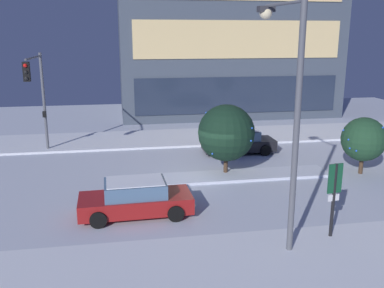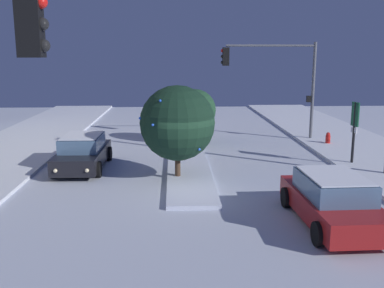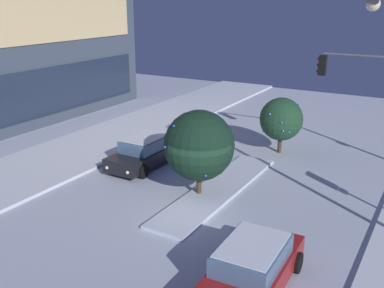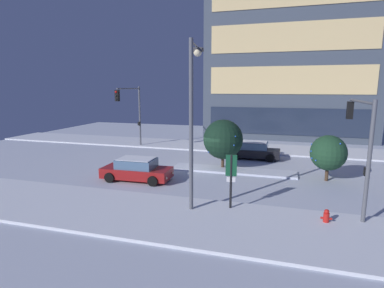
% 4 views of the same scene
% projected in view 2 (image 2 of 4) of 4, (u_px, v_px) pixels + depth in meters
% --- Properties ---
extents(ground, '(52.00, 52.00, 0.00)m').
position_uv_depth(ground, '(193.00, 188.00, 16.51)').
color(ground, silver).
extents(median_strip, '(9.00, 1.80, 0.14)m').
position_uv_depth(median_strip, '(189.00, 172.00, 18.53)').
color(median_strip, silver).
rests_on(median_strip, ground).
extents(car_near, '(4.68, 2.18, 1.49)m').
position_uv_depth(car_near, '(332.00, 200.00, 12.91)').
color(car_near, maroon).
rests_on(car_near, ground).
extents(car_far, '(4.57, 2.04, 1.49)m').
position_uv_depth(car_far, '(83.00, 153.00, 19.18)').
color(car_far, black).
rests_on(car_far, ground).
extents(traffic_light_corner_near_right, '(0.32, 5.40, 5.58)m').
position_uv_depth(traffic_light_corner_near_right, '(276.00, 72.00, 24.83)').
color(traffic_light_corner_near_right, '#565960').
rests_on(traffic_light_corner_near_right, ground).
extents(street_lamp_arched, '(0.72, 2.67, 8.28)m').
position_uv_depth(street_lamp_arched, '(382.00, 43.00, 16.89)').
color(street_lamp_arched, '#565960').
rests_on(street_lamp_arched, ground).
extents(fire_hydrant, '(0.48, 0.26, 0.74)m').
position_uv_depth(fire_hydrant, '(328.00, 139.00, 24.10)').
color(fire_hydrant, red).
rests_on(fire_hydrant, ground).
extents(parking_info_sign, '(0.55, 0.14, 2.85)m').
position_uv_depth(parking_info_sign, '(354.00, 125.00, 19.49)').
color(parking_info_sign, black).
rests_on(parking_info_sign, ground).
extents(decorated_tree_median, '(2.31, 2.31, 3.04)m').
position_uv_depth(decorated_tree_median, '(195.00, 110.00, 24.34)').
color(decorated_tree_median, '#473323').
rests_on(decorated_tree_median, ground).
extents(decorated_tree_left_of_median, '(2.95, 2.95, 3.75)m').
position_uv_depth(decorated_tree_left_of_median, '(177.00, 123.00, 17.22)').
color(decorated_tree_left_of_median, '#473323').
rests_on(decorated_tree_left_of_median, ground).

